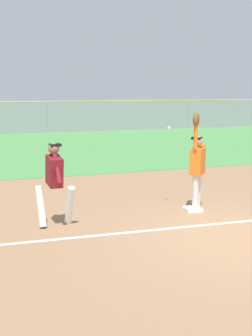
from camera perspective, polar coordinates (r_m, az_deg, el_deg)
The scene contains 10 objects.
ground_plane at distance 8.70m, azimuth 14.20°, elevation -8.75°, with size 71.09×71.09×0.00m, color #936D4C.
outfield_grass at distance 21.89m, azimuth -6.95°, elevation 2.80°, with size 40.50×14.88×0.01m, color #4C8C47.
chalk_foul_line at distance 8.38m, azimuth -13.57°, elevation -9.43°, with size 12.00×0.10×0.01m, color white.
first_base at distance 10.33m, azimuth 8.59°, elevation -5.31°, with size 0.38×0.38×0.08m, color white.
fielder at distance 10.22m, azimuth 9.24°, elevation 0.71°, with size 0.70×0.72×2.28m.
runner at distance 9.01m, azimuth -9.26°, elevation -1.35°, with size 0.76×0.85×1.72m.
baseball at distance 10.23m, azimuth 5.60°, elevation 5.18°, with size 0.07×0.07×0.07m, color white.
outfield_fence at distance 29.08m, azimuth -10.17°, elevation 6.53°, with size 40.58×0.08×2.06m.
parked_car_green at distance 33.54m, azimuth -6.29°, elevation 6.48°, with size 4.57×2.47×1.25m.
parked_car_tan at distance 35.11m, azimuth 3.43°, elevation 6.69°, with size 4.46×2.24×1.25m.
Camera 1 is at (-4.63, -6.83, 2.77)m, focal length 46.93 mm.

